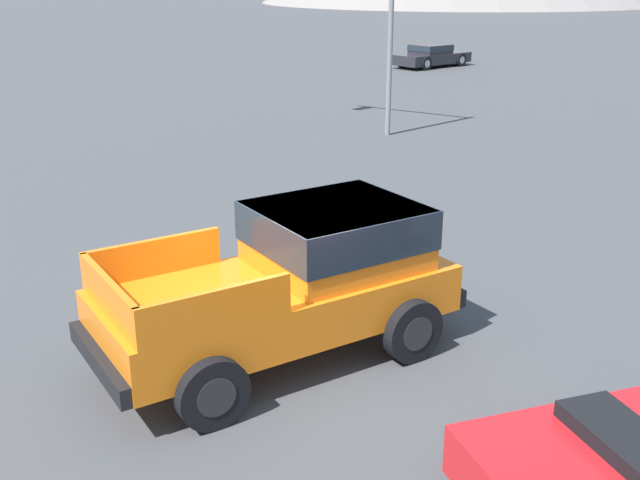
% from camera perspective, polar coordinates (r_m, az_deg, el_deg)
% --- Properties ---
extents(ground_plane, '(320.00, 320.00, 0.00)m').
position_cam_1_polar(ground_plane, '(10.13, -1.05, -8.44)').
color(ground_plane, '#424244').
extents(orange_pickup_truck, '(3.70, 5.17, 1.92)m').
position_cam_1_polar(orange_pickup_truck, '(9.71, -1.54, -2.61)').
color(orange_pickup_truck, orange).
rests_on(orange_pickup_truck, ground_plane).
extents(parked_car_dark, '(2.97, 4.71, 1.16)m').
position_cam_1_polar(parked_car_dark, '(41.16, 8.47, 13.75)').
color(parked_car_dark, '#232328').
rests_on(parked_car_dark, ground_plane).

